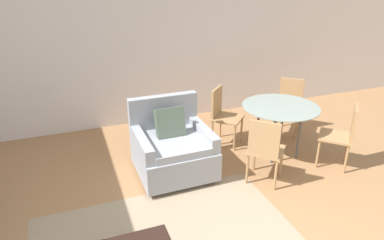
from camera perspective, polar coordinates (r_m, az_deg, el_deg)
wall_back at (r=5.91m, az=-9.92°, el=12.05°), size 12.00×0.06×2.75m
area_rug at (r=3.72m, az=-4.39°, el=-19.00°), size 2.66×1.61×0.01m
armchair at (r=4.55m, az=-3.30°, el=-4.67°), size 0.97×0.96×0.98m
dining_table at (r=5.05m, az=14.46°, el=1.34°), size 1.09×1.09×0.76m
dining_chair_near_left at (r=4.34m, az=12.07°, el=-4.47°), size 0.59×0.59×0.90m
dining_chair_near_right at (r=5.06m, az=23.92°, el=-1.88°), size 0.59×0.59×0.90m
dining_chair_far_left at (r=5.30m, az=5.10°, el=1.29°), size 0.59×0.59×0.90m
dining_chair_far_right at (r=5.91m, az=15.91°, el=2.83°), size 0.59×0.59×0.90m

